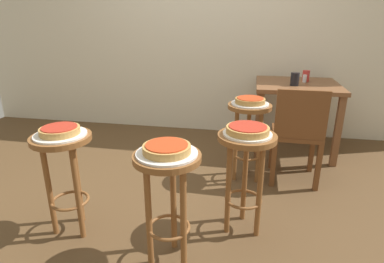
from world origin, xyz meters
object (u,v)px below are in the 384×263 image
(serving_plate_leftside, at_px, (247,134))
(serving_plate_rear, at_px, (250,104))
(stool_rear, at_px, (249,125))
(cup_far_edge, at_px, (306,76))
(pizza_middle, at_px, (60,130))
(stool_foreground, at_px, (168,185))
(cup_near_edge, at_px, (295,79))
(serving_plate_foreground, at_px, (167,153))
(stool_middle, at_px, (65,163))
(pizza_leftside, at_px, (248,129))
(wooden_chair, at_px, (297,132))
(pizza_rear, at_px, (250,100))
(stool_leftside, at_px, (246,162))
(pizza_foreground, at_px, (167,148))
(condiment_shaker, at_px, (305,79))
(serving_plate_middle, at_px, (60,135))
(dining_table, at_px, (296,95))

(serving_plate_leftside, bearing_deg, serving_plate_rear, 89.91)
(stool_rear, relative_size, cup_far_edge, 5.88)
(pizza_middle, bearing_deg, stool_foreground, -11.94)
(stool_foreground, distance_m, cup_near_edge, 1.98)
(serving_plate_foreground, height_order, serving_plate_leftside, same)
(stool_middle, relative_size, pizza_middle, 2.87)
(stool_foreground, bearing_deg, pizza_leftside, 43.22)
(wooden_chair, bearing_deg, serving_plate_rear, -179.09)
(stool_middle, distance_m, pizza_leftside, 1.17)
(cup_near_edge, bearing_deg, pizza_rear, -123.42)
(pizza_leftside, relative_size, cup_far_edge, 2.28)
(stool_leftside, bearing_deg, pizza_leftside, 180.00)
(pizza_foreground, relative_size, condiment_shaker, 3.21)
(stool_middle, xyz_separation_m, serving_plate_middle, (0.00, 0.00, 0.19))
(serving_plate_middle, height_order, pizza_leftside, pizza_leftside)
(wooden_chair, bearing_deg, serving_plate_leftside, -118.46)
(stool_middle, height_order, wooden_chair, wooden_chair)
(serving_plate_foreground, height_order, condiment_shaker, condiment_shaker)
(pizza_middle, xyz_separation_m, pizza_leftside, (1.13, 0.23, 0.00))
(serving_plate_rear, distance_m, wooden_chair, 0.47)
(serving_plate_middle, xyz_separation_m, serving_plate_rear, (1.13, 0.98, 0.00))
(pizza_leftside, bearing_deg, pizza_foreground, -136.78)
(stool_middle, xyz_separation_m, wooden_chair, (1.54, 0.99, -0.04))
(stool_middle, height_order, cup_far_edge, cup_far_edge)
(stool_leftside, bearing_deg, cup_near_edge, 73.11)
(cup_far_edge, bearing_deg, pizza_foreground, -115.67)
(stool_foreground, bearing_deg, wooden_chair, 54.29)
(pizza_foreground, relative_size, cup_near_edge, 1.99)
(stool_foreground, relative_size, stool_rear, 1.00)
(pizza_leftside, height_order, wooden_chair, wooden_chair)
(stool_rear, xyz_separation_m, wooden_chair, (0.41, 0.01, -0.04))
(pizza_foreground, distance_m, serving_plate_middle, 0.74)
(stool_middle, bearing_deg, serving_plate_middle, 0.00)
(condiment_shaker, bearing_deg, stool_leftside, -108.95)
(dining_table, bearing_deg, wooden_chair, -94.56)
(stool_leftside, bearing_deg, serving_plate_leftside, 153.43)
(condiment_shaker, bearing_deg, serving_plate_rear, -123.06)
(cup_far_edge, bearing_deg, serving_plate_rear, -122.22)
(pizza_rear, height_order, wooden_chair, wooden_chair)
(cup_far_edge, bearing_deg, dining_table, -127.70)
(pizza_leftside, distance_m, cup_near_edge, 1.45)
(stool_middle, bearing_deg, wooden_chair, 32.74)
(serving_plate_rear, xyz_separation_m, dining_table, (0.47, 0.77, -0.08))
(stool_middle, height_order, pizza_leftside, pizza_leftside)
(pizza_middle, bearing_deg, dining_table, 47.61)
(serving_plate_leftside, distance_m, serving_plate_rear, 0.75)
(serving_plate_rear, height_order, cup_far_edge, cup_far_edge)
(stool_foreground, height_order, serving_plate_leftside, serving_plate_leftside)
(serving_plate_leftside, bearing_deg, serving_plate_middle, -168.27)
(pizza_rear, bearing_deg, pizza_foreground, -109.98)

